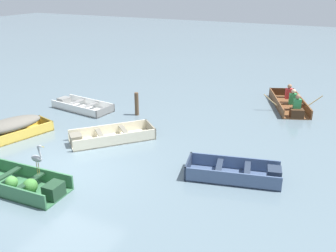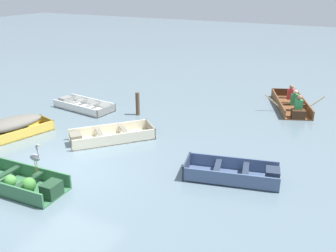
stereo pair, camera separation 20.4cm
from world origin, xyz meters
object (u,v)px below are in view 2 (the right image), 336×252
object	(u,v)px
rowboat_wooden_brown_with_crew	(292,104)
skiff_slate_blue_mid_moored	(236,174)
skiff_white_near_moored	(82,106)
heron_on_dinghy	(35,157)
skiff_yellow_outer_moored	(10,127)
mooring_post	(138,104)
skiff_cream_far_moored	(108,136)
dinghy_green_foreground	(21,183)

from	to	relation	value
rowboat_wooden_brown_with_crew	skiff_slate_blue_mid_moored	bearing A→B (deg)	-92.35
skiff_white_near_moored	heron_on_dinghy	world-z (taller)	heron_on_dinghy
heron_on_dinghy	skiff_yellow_outer_moored	bearing A→B (deg)	148.36
skiff_yellow_outer_moored	heron_on_dinghy	distance (m)	3.89
rowboat_wooden_brown_with_crew	mooring_post	world-z (taller)	rowboat_wooden_brown_with_crew
skiff_cream_far_moored	skiff_yellow_outer_moored	xyz separation A→B (m)	(-3.09, -1.29, 0.25)
skiff_slate_blue_mid_moored	skiff_cream_far_moored	xyz separation A→B (m)	(-4.59, 0.57, -0.01)
skiff_yellow_outer_moored	mooring_post	world-z (taller)	mooring_post
dinghy_green_foreground	heron_on_dinghy	world-z (taller)	heron_on_dinghy
skiff_white_near_moored	skiff_yellow_outer_moored	bearing A→B (deg)	-92.74
skiff_yellow_outer_moored	rowboat_wooden_brown_with_crew	bearing A→B (deg)	42.96
skiff_white_near_moored	mooring_post	xyz separation A→B (m)	(2.48, 0.39, 0.35)
skiff_white_near_moored	dinghy_green_foreground	bearing A→B (deg)	-64.42
skiff_yellow_outer_moored	skiff_slate_blue_mid_moored	bearing A→B (deg)	5.34
skiff_slate_blue_mid_moored	skiff_cream_far_moored	size ratio (longest dim) A/B	0.98
rowboat_wooden_brown_with_crew	heron_on_dinghy	size ratio (longest dim) A/B	4.02
heron_on_dinghy	mooring_post	size ratio (longest dim) A/B	0.92
dinghy_green_foreground	skiff_slate_blue_mid_moored	distance (m)	5.61
dinghy_green_foreground	skiff_cream_far_moored	bearing A→B (deg)	87.67
skiff_white_near_moored	skiff_yellow_outer_moored	distance (m)	3.52
skiff_cream_far_moored	mooring_post	world-z (taller)	mooring_post
skiff_cream_far_moored	rowboat_wooden_brown_with_crew	bearing A→B (deg)	51.52
rowboat_wooden_brown_with_crew	mooring_post	bearing A→B (deg)	-146.49
skiff_cream_far_moored	skiff_yellow_outer_moored	world-z (taller)	skiff_yellow_outer_moored
skiff_cream_far_moored	heron_on_dinghy	size ratio (longest dim) A/B	3.24
skiff_white_near_moored	skiff_slate_blue_mid_moored	size ratio (longest dim) A/B	1.01
skiff_cream_far_moored	rowboat_wooden_brown_with_crew	size ratio (longest dim) A/B	0.81
rowboat_wooden_brown_with_crew	dinghy_green_foreground	bearing A→B (deg)	-117.30
dinghy_green_foreground	skiff_slate_blue_mid_moored	size ratio (longest dim) A/B	1.01
skiff_white_near_moored	skiff_cream_far_moored	size ratio (longest dim) A/B	0.98
skiff_slate_blue_mid_moored	heron_on_dinghy	size ratio (longest dim) A/B	3.17
dinghy_green_foreground	skiff_slate_blue_mid_moored	bearing A→B (deg)	32.48
rowboat_wooden_brown_with_crew	heron_on_dinghy	world-z (taller)	heron_on_dinghy
skiff_yellow_outer_moored	heron_on_dinghy	size ratio (longest dim) A/B	3.37
rowboat_wooden_brown_with_crew	skiff_yellow_outer_moored	bearing A→B (deg)	-137.04
skiff_cream_far_moored	mooring_post	distance (m)	2.66
rowboat_wooden_brown_with_crew	mooring_post	distance (m)	6.36
mooring_post	skiff_cream_far_moored	bearing A→B (deg)	-80.39
heron_on_dinghy	mooring_post	distance (m)	5.97
skiff_slate_blue_mid_moored	skiff_white_near_moored	bearing A→B (deg)	159.64
dinghy_green_foreground	skiff_yellow_outer_moored	distance (m)	3.74
skiff_cream_far_moored	skiff_yellow_outer_moored	distance (m)	3.36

